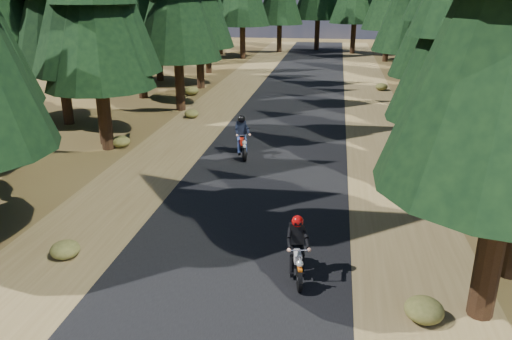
{
  "coord_description": "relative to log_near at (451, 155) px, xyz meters",
  "views": [
    {
      "loc": [
        2.36,
        -13.31,
        6.53
      ],
      "look_at": [
        0.0,
        1.5,
        1.1
      ],
      "focal_mm": 35.0,
      "sensor_mm": 36.0,
      "label": 1
    }
  ],
  "objects": [
    {
      "name": "log_near",
      "position": [
        0.0,
        0.0,
        0.0
      ],
      "size": [
        5.41,
        3.32,
        0.32
      ],
      "primitive_type": "cylinder",
      "rotation": [
        0.0,
        1.57,
        0.53
      ],
      "color": "#4C4233",
      "rests_on": "ground"
    },
    {
      "name": "understory_shrubs",
      "position": [
        -5.66,
        0.46,
        0.1
      ],
      "size": [
        15.92,
        30.86,
        0.57
      ],
      "color": "#474C1E",
      "rests_on": "ground"
    },
    {
      "name": "road",
      "position": [
        -7.22,
        -2.12,
        -0.15
      ],
      "size": [
        6.0,
        100.0,
        0.01
      ],
      "primitive_type": "cube",
      "color": "black",
      "rests_on": "ground"
    },
    {
      "name": "rider_lead",
      "position": [
        -5.53,
        -9.98,
        0.36
      ],
      "size": [
        0.83,
        1.81,
        1.55
      ],
      "rotation": [
        0.0,
        0.0,
        3.32
      ],
      "color": "silver",
      "rests_on": "road"
    },
    {
      "name": "ground",
      "position": [
        -7.22,
        -7.12,
        -0.16
      ],
      "size": [
        120.0,
        120.0,
        0.0
      ],
      "primitive_type": "plane",
      "color": "#4B361A",
      "rests_on": "ground"
    },
    {
      "name": "rider_follow",
      "position": [
        -8.52,
        -1.06,
        0.42
      ],
      "size": [
        1.16,
        2.0,
        1.71
      ],
      "rotation": [
        0.0,
        0.0,
        3.47
      ],
      "color": "#A0180A",
      "rests_on": "road"
    },
    {
      "name": "shoulder_l",
      "position": [
        -11.82,
        -2.12,
        -0.16
      ],
      "size": [
        3.2,
        100.0,
        0.01
      ],
      "primitive_type": "cube",
      "color": "brown",
      "rests_on": "ground"
    },
    {
      "name": "log_far",
      "position": [
        -0.09,
        -5.65,
        -0.04
      ],
      "size": [
        4.49,
        0.74,
        0.24
      ],
      "primitive_type": "cylinder",
      "rotation": [
        0.0,
        1.57,
        -0.11
      ],
      "color": "#4C4233",
      "rests_on": "ground"
    },
    {
      "name": "shoulder_r",
      "position": [
        -2.62,
        -2.12,
        -0.16
      ],
      "size": [
        3.2,
        100.0,
        0.01
      ],
      "primitive_type": "cube",
      "color": "brown",
      "rests_on": "ground"
    }
  ]
}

